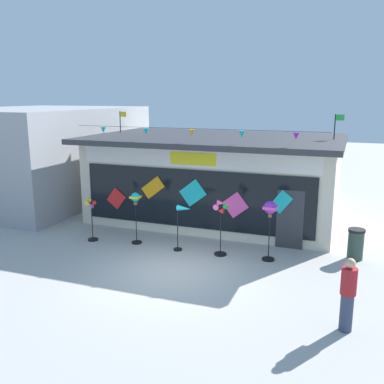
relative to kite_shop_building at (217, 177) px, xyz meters
The scene contains 10 objects.
ground_plane 6.32m from the kite_shop_building, 84.34° to the right, with size 80.00×80.00×0.00m, color #ADAAA5.
kite_shop_building is the anchor object (origin of this frame).
wind_spinner_far_left 5.59m from the kite_shop_building, 125.50° to the right, with size 0.37×0.36×1.57m.
wind_spinner_left 4.52m from the kite_shop_building, 110.84° to the right, with size 0.36×0.36×1.82m.
wind_spinner_center_left 4.39m from the kite_shop_building, 87.62° to the right, with size 0.61×0.28×1.56m.
wind_spinner_center_right 4.58m from the kite_shop_building, 71.09° to the right, with size 0.45×0.40×1.84m.
wind_spinner_right 5.15m from the kite_shop_building, 54.14° to the right, with size 0.41×0.41×1.91m.
person_near_camera 9.45m from the kite_shop_building, 55.03° to the right, with size 0.34×0.47×1.68m.
trash_bin 6.49m from the kite_shop_building, 29.29° to the right, with size 0.52×0.52×0.99m.
neighbour_building 9.51m from the kite_shop_building, behind, with size 7.42×9.83×4.46m, color #99999E.
Camera 1 is at (4.68, -10.96, 5.05)m, focal length 40.51 mm.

